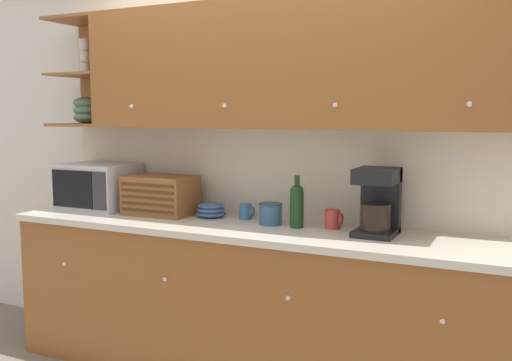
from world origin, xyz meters
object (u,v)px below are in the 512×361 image
Objects in this scene: storage_canister at (271,214)px; wine_bottle at (297,204)px; bread_box at (161,195)px; coffee_maker at (378,200)px; bowl_stack_on_counter at (211,210)px; mug at (246,211)px; microwave at (98,186)px; mug_blue_second at (333,219)px.

storage_canister is 0.19m from wine_bottle.
coffee_maker is (1.41, 0.00, 0.06)m from bread_box.
bowl_stack_on_counter is 1.99× the size of mug.
mug_blue_second is (1.66, 0.04, -0.10)m from microwave.
mug_blue_second is (0.37, 0.05, -0.01)m from storage_canister.
wine_bottle reaches higher than storage_canister.
bread_box is 4.53× the size of mug.
microwave reaches higher than bowl_stack_on_counter.
bread_box is 0.36m from bowl_stack_on_counter.
wine_bottle is 0.22m from mug_blue_second.
storage_canister reaches higher than bowl_stack_on_counter.
mug_blue_second is at bearing -0.80° from bowl_stack_on_counter.
wine_bottle is at bearing -15.54° from mug.
bowl_stack_on_counter is at bearing 173.31° from wine_bottle.
mug_blue_second is at bearing 2.32° from bread_box.
storage_canister is (0.44, -0.06, 0.02)m from bowl_stack_on_counter.
bowl_stack_on_counter is 0.44m from storage_canister.
bread_box is 1.20× the size of coffee_maker.
mug is 0.32× the size of wine_bottle.
bread_box is at bearing -0.42° from microwave.
microwave is at bearing 179.32° from wine_bottle.
mug_blue_second is at bearing 16.91° from wine_bottle.
microwave is at bearing 179.97° from coffee_maker.
storage_canister is at bearing 175.41° from wine_bottle.
mug is at bearing 156.21° from storage_canister.
bowl_stack_on_counter is at bearing 3.59° from microwave.
coffee_maker reaches higher than mug.
coffee_maker is at bearing -9.47° from mug_blue_second.
bowl_stack_on_counter is 1.08m from coffee_maker.
storage_canister is at bearing -23.79° from mug.
mug is at bearing 4.61° from microwave.
microwave is 1.10m from mug.
bread_box is 3.96× the size of mug_blue_second.
coffee_maker is (0.26, -0.04, 0.13)m from mug_blue_second.
mug is at bearing 175.51° from mug_blue_second.
mug_blue_second is (0.20, 0.06, -0.08)m from wine_bottle.
storage_canister is at bearing -172.84° from mug_blue_second.
storage_canister is (0.78, 0.00, -0.06)m from bread_box.
wine_bottle is (0.95, -0.01, 0.01)m from bread_box.
storage_canister is at bearing -7.50° from bowl_stack_on_counter.
coffee_maker is at bearing -6.06° from mug.
storage_canister is at bearing 0.01° from bread_box.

